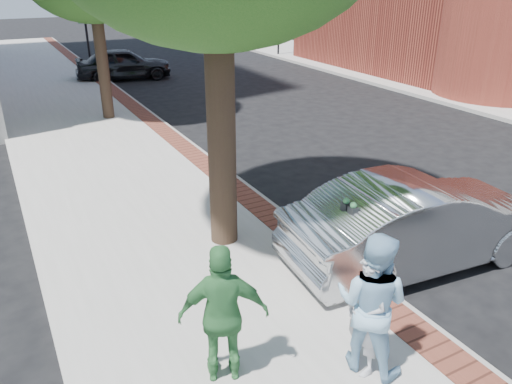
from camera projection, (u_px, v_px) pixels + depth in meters
ground at (303, 286)px, 8.61m from camera, size 120.00×120.00×0.00m
sidewalk at (107, 157)px, 14.37m from camera, size 5.00×60.00×0.15m
brick_strip at (179, 143)px, 15.29m from camera, size 0.60×60.00×0.01m
curb at (190, 143)px, 15.48m from camera, size 0.10×60.00×0.15m
sidewalk_far at (485, 96)px, 21.29m from camera, size 5.00×60.00×0.15m
signal_near at (86, 29)px, 25.80m from camera, size 0.70×0.15×3.80m
signal_far at (279, 19)px, 30.82m from camera, size 0.70×0.15×3.80m
parking_meter at (348, 223)px, 8.14m from camera, size 0.12×0.32×1.47m
person_gray at (366, 315)px, 6.30m from camera, size 0.43×0.64×1.70m
person_officer at (372, 303)px, 6.30m from camera, size 1.14×1.21×1.97m
person_green at (224, 315)px, 6.13m from camera, size 1.22×0.86×1.92m
sedan_silver at (418, 222)px, 9.00m from camera, size 5.16×2.17×1.66m
bg_car at (124, 64)px, 24.68m from camera, size 4.79×2.45×1.56m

